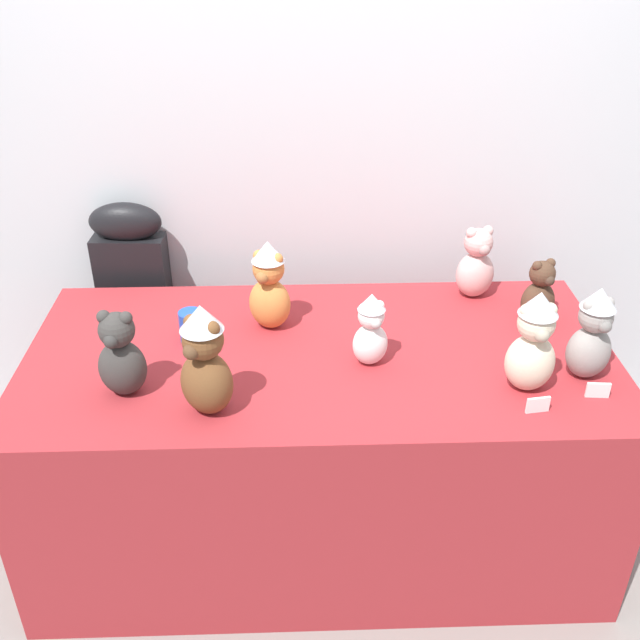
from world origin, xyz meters
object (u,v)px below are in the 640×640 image
object	(u,v)px
display_table	(320,444)
instrument_case	(140,324)
teddy_bear_ash	(592,334)
teddy_bear_charcoal	(121,356)
party_cup_blue	(191,326)
teddy_bear_snow	(371,330)
teddy_bear_ginger	(269,286)
teddy_bear_cream	(533,343)
teddy_bear_cocoa	(539,293)
teddy_bear_chestnut	(205,361)
teddy_bear_blush	(476,264)

from	to	relation	value
display_table	instrument_case	distance (m)	0.96
teddy_bear_ash	teddy_bear_charcoal	world-z (taller)	teddy_bear_ash
party_cup_blue	display_table	bearing A→B (deg)	-11.01
teddy_bear_snow	teddy_bear_ginger	xyz separation A→B (m)	(-0.32, 0.24, 0.03)
display_table	teddy_bear_charcoal	xyz separation A→B (m)	(-0.59, -0.21, 0.52)
teddy_bear_cream	teddy_bear_snow	bearing A→B (deg)	157.77
instrument_case	teddy_bear_cream	bearing A→B (deg)	-28.94
teddy_bear_cream	teddy_bear_cocoa	xyz separation A→B (m)	(0.14, 0.40, -0.05)
teddy_bear_chestnut	teddy_bear_ash	bearing A→B (deg)	39.51
teddy_bear_blush	party_cup_blue	bearing A→B (deg)	-179.01
display_table	teddy_bear_ash	world-z (taller)	teddy_bear_ash
teddy_bear_cream	teddy_bear_ginger	xyz separation A→B (m)	(-0.79, 0.39, -0.00)
teddy_bear_cocoa	teddy_bear_ginger	distance (m)	0.93
display_table	party_cup_blue	world-z (taller)	party_cup_blue
instrument_case	teddy_bear_snow	bearing A→B (deg)	-34.75
teddy_bear_snow	instrument_case	bearing A→B (deg)	124.87
teddy_bear_ginger	teddy_bear_chestnut	distance (m)	0.50
teddy_bear_blush	teddy_bear_ginger	size ratio (longest dim) A/B	0.86
teddy_bear_chestnut	party_cup_blue	bearing A→B (deg)	136.04
teddy_bear_blush	teddy_bear_snow	size ratio (longest dim) A/B	1.10
teddy_bear_cream	teddy_bear_charcoal	bearing A→B (deg)	175.19
teddy_bear_cream	teddy_bear_ginger	bearing A→B (deg)	149.57
display_table	teddy_bear_cocoa	size ratio (longest dim) A/B	8.19
display_table	party_cup_blue	xyz separation A→B (m)	(-0.43, 0.08, 0.45)
display_table	teddy_bear_ginger	xyz separation A→B (m)	(-0.17, 0.17, 0.55)
display_table	teddy_bear_charcoal	distance (m)	0.82
teddy_bear_ash	party_cup_blue	size ratio (longest dim) A/B	2.81
display_table	teddy_bear_snow	xyz separation A→B (m)	(0.16, -0.07, 0.51)
instrument_case	teddy_bear_ginger	size ratio (longest dim) A/B	3.35
teddy_bear_snow	display_table	bearing A→B (deg)	138.00
teddy_bear_snow	teddy_bear_chestnut	world-z (taller)	teddy_bear_chestnut
teddy_bear_cocoa	teddy_bear_charcoal	distance (m)	1.41
instrument_case	teddy_bear_snow	size ratio (longest dim) A/B	4.29
teddy_bear_ash	teddy_bear_cocoa	size ratio (longest dim) A/B	1.31
teddy_bear_blush	teddy_bear_cream	world-z (taller)	teddy_bear_cream
teddy_bear_cream	party_cup_blue	size ratio (longest dim) A/B	3.01
teddy_bear_ginger	teddy_bear_ash	bearing A→B (deg)	5.62
teddy_bear_ash	instrument_case	bearing A→B (deg)	138.43
teddy_bear_cocoa	teddy_bear_snow	size ratio (longest dim) A/B	0.94
instrument_case	party_cup_blue	world-z (taller)	instrument_case
teddy_bear_snow	party_cup_blue	bearing A→B (deg)	147.53
teddy_bear_blush	teddy_bear_cream	xyz separation A→B (m)	(0.04, -0.59, 0.03)
teddy_bear_cream	party_cup_blue	world-z (taller)	teddy_bear_cream
instrument_case	teddy_bear_ash	size ratio (longest dim) A/B	3.49
teddy_bear_chestnut	party_cup_blue	distance (m)	0.41
teddy_bear_ash	teddy_bear_ginger	bearing A→B (deg)	146.24
teddy_bear_blush	teddy_bear_snow	bearing A→B (deg)	-149.03
teddy_bear_snow	party_cup_blue	distance (m)	0.61
teddy_bear_blush	teddy_bear_cream	size ratio (longest dim) A/B	0.84
teddy_bear_blush	teddy_bear_ash	size ratio (longest dim) A/B	0.90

